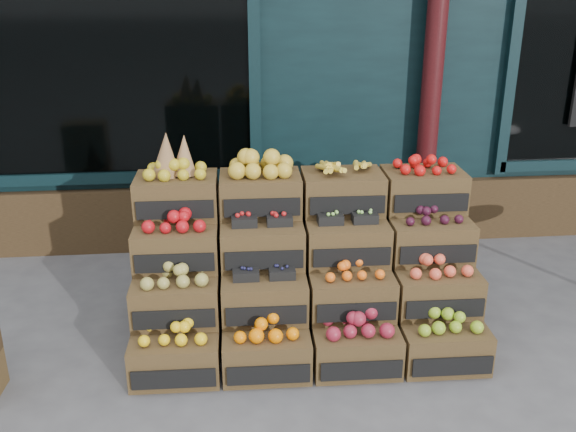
{
  "coord_description": "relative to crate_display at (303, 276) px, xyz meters",
  "views": [
    {
      "loc": [
        -0.6,
        -3.46,
        2.46
      ],
      "look_at": [
        -0.2,
        0.7,
        0.85
      ],
      "focal_mm": 40.0,
      "sensor_mm": 36.0,
      "label": 1
    }
  ],
  "objects": [
    {
      "name": "ground",
      "position": [
        0.11,
        -0.56,
        -0.45
      ],
      "size": [
        60.0,
        60.0,
        0.0
      ],
      "primitive_type": "plane",
      "color": "#4D4D50",
      "rests_on": "ground"
    },
    {
      "name": "crate_display",
      "position": [
        0.0,
        0.0,
        0.0
      ],
      "size": [
        2.34,
        1.17,
        1.45
      ],
      "rotation": [
        0.0,
        0.0,
        -0.02
      ],
      "color": "#46331B",
      "rests_on": "ground"
    },
    {
      "name": "shopkeeper",
      "position": [
        -1.82,
        2.11,
        0.49
      ],
      "size": [
        0.76,
        0.58,
        1.89
      ],
      "primitive_type": "imported",
      "rotation": [
        0.0,
        0.0,
        3.34
      ],
      "color": "#17521B",
      "rests_on": "ground"
    }
  ]
}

